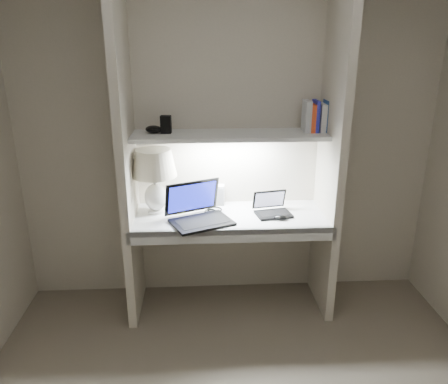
{
  "coord_description": "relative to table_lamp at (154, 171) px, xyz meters",
  "views": [
    {
      "loc": [
        -0.22,
        -1.77,
        2.01
      ],
      "look_at": [
        -0.05,
        1.05,
        1.01
      ],
      "focal_mm": 35.0,
      "sensor_mm": 36.0,
      "label": 1
    }
  ],
  "objects": [
    {
      "name": "laptop_netbook",
      "position": [
        0.87,
        -0.08,
        -0.29
      ],
      "size": [
        0.29,
        0.26,
        0.16
      ],
      "rotation": [
        0.0,
        0.0,
        0.18
      ],
      "color": "black",
      "rests_on": "desk"
    },
    {
      "name": "shelf_box",
      "position": [
        0.1,
        0.04,
        0.33
      ],
      "size": [
        0.08,
        0.06,
        0.13
      ],
      "primitive_type": "cube",
      "rotation": [
        0.0,
        0.0,
        -0.09
      ],
      "color": "black",
      "rests_on": "shelf"
    },
    {
      "name": "table_lamp",
      "position": [
        0.0,
        0.0,
        0.0
      ],
      "size": [
        0.33,
        0.33,
        0.49
      ],
      "color": "white",
      "rests_on": "desk"
    },
    {
      "name": "back_wall",
      "position": [
        0.55,
        0.19,
        0.15
      ],
      "size": [
        3.2,
        0.01,
        2.5
      ],
      "primitive_type": "cube",
      "color": "beige",
      "rests_on": "floor"
    },
    {
      "name": "sticky_note",
      "position": [
        0.17,
        -0.01,
        -0.33
      ],
      "size": [
        0.09,
        0.09,
        0.0
      ],
      "primitive_type": "cube",
      "rotation": [
        0.0,
        0.0,
        0.51
      ],
      "color": "yellow",
      "rests_on": "desk"
    },
    {
      "name": "laptop_main",
      "position": [
        0.31,
        -0.17,
        -0.27
      ],
      "size": [
        0.52,
        0.49,
        0.27
      ],
      "rotation": [
        0.0,
        0.0,
        0.41
      ],
      "color": "black",
      "rests_on": "desk"
    },
    {
      "name": "shelf_gadget",
      "position": [
        0.01,
        0.04,
        0.3
      ],
      "size": [
        0.15,
        0.13,
        0.05
      ],
      "primitive_type": "ellipsoid",
      "rotation": [
        0.0,
        0.0,
        -0.35
      ],
      "color": "black",
      "rests_on": "shelf"
    },
    {
      "name": "speaker",
      "position": [
        0.46,
        0.14,
        -0.25
      ],
      "size": [
        0.12,
        0.09,
        0.16
      ],
      "primitive_type": "cube",
      "rotation": [
        0.0,
        0.0,
        -0.12
      ],
      "color": "silver",
      "rests_on": "desk"
    },
    {
      "name": "book_row",
      "position": [
        1.2,
        0.05,
        0.37
      ],
      "size": [
        0.21,
        0.15,
        0.23
      ],
      "color": "silver",
      "rests_on": "shelf"
    },
    {
      "name": "shelf",
      "position": [
        0.55,
        0.01,
        0.25
      ],
      "size": [
        1.4,
        0.36,
        0.03
      ],
      "primitive_type": "cube",
      "color": "silver",
      "rests_on": "back_wall"
    },
    {
      "name": "cable_coil",
      "position": [
        0.44,
        0.01,
        -0.32
      ],
      "size": [
        0.13,
        0.13,
        0.01
      ],
      "primitive_type": "torus",
      "rotation": [
        0.0,
        0.0,
        0.14
      ],
      "color": "black",
      "rests_on": "desk"
    },
    {
      "name": "strip_light",
      "position": [
        0.55,
        0.01,
        0.23
      ],
      "size": [
        0.6,
        0.04,
        0.02
      ],
      "primitive_type": "cube",
      "color": "white",
      "rests_on": "shelf"
    },
    {
      "name": "desk",
      "position": [
        0.55,
        -0.08,
        -0.35
      ],
      "size": [
        1.4,
        0.55,
        0.04
      ],
      "primitive_type": "cube",
      "color": "white",
      "rests_on": "alcove_panel_left"
    },
    {
      "name": "mouse",
      "position": [
        0.91,
        -0.2,
        -0.31
      ],
      "size": [
        0.11,
        0.08,
        0.04
      ],
      "primitive_type": "ellipsoid",
      "rotation": [
        0.0,
        0.0,
        -0.22
      ],
      "color": "black",
      "rests_on": "desk"
    },
    {
      "name": "alcove_panel_right",
      "position": [
        1.28,
        -0.08,
        0.15
      ],
      "size": [
        0.06,
        0.55,
        2.5
      ],
      "primitive_type": "cube",
      "color": "beige",
      "rests_on": "floor"
    },
    {
      "name": "desk_apron",
      "position": [
        0.55,
        -0.34,
        -0.38
      ],
      "size": [
        1.46,
        0.03,
        0.1
      ],
      "primitive_type": "cube",
      "color": "silver",
      "rests_on": "desk"
    },
    {
      "name": "alcove_panel_left",
      "position": [
        -0.18,
        -0.08,
        0.15
      ],
      "size": [
        0.06,
        0.55,
        2.5
      ],
      "primitive_type": "cube",
      "color": "beige",
      "rests_on": "floor"
    }
  ]
}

